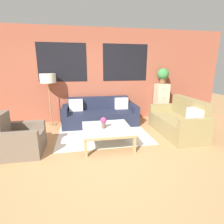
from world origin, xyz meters
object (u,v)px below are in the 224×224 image
object	(u,v)px
settee_vintage	(178,122)
coffee_table	(107,130)
armchair_corner	(20,140)
potted_plant	(163,75)
drawer_cabinet	(161,101)
flower_vase	(104,122)
floor_lamp	(48,80)
couch_dark	(100,115)

from	to	relation	value
settee_vintage	coffee_table	bearing A→B (deg)	-171.56
armchair_corner	potted_plant	distance (m)	4.39
armchair_corner	drawer_cabinet	size ratio (longest dim) A/B	0.73
potted_plant	flower_vase	size ratio (longest dim) A/B	2.01
armchair_corner	flower_vase	size ratio (longest dim) A/B	3.44
drawer_cabinet	flower_vase	bearing A→B (deg)	-141.60
coffee_table	potted_plant	size ratio (longest dim) A/B	2.14
floor_lamp	flower_vase	world-z (taller)	floor_lamp
settee_vintage	armchair_corner	distance (m)	3.68
armchair_corner	floor_lamp	distance (m)	2.03
couch_dark	drawer_cabinet	xyz separation A→B (m)	(2.06, 0.23, 0.30)
drawer_cabinet	flower_vase	size ratio (longest dim) A/B	4.69
coffee_table	floor_lamp	size ratio (longest dim) A/B	0.70
armchair_corner	potted_plant	xyz separation A→B (m)	(3.85, 1.77, 1.15)
flower_vase	drawer_cabinet	bearing A→B (deg)	38.40
settee_vintage	coffee_table	xyz separation A→B (m)	(-1.89, -0.28, 0.03)
couch_dark	coffee_table	bearing A→B (deg)	-90.74
coffee_table	drawer_cabinet	bearing A→B (deg)	38.94
armchair_corner	drawer_cabinet	distance (m)	4.24
potted_plant	flower_vase	distance (m)	2.89
floor_lamp	drawer_cabinet	bearing A→B (deg)	1.03
armchair_corner	potted_plant	size ratio (longest dim) A/B	1.72
settee_vintage	drawer_cabinet	distance (m)	1.43
potted_plant	flower_vase	xyz separation A→B (m)	(-2.15, -1.71, -0.89)
coffee_table	drawer_cabinet	xyz separation A→B (m)	(2.08, 1.68, 0.23)
armchair_corner	coffee_table	distance (m)	1.77
drawer_cabinet	flower_vase	xyz separation A→B (m)	(-2.15, -1.71, -0.04)
couch_dark	floor_lamp	size ratio (longest dim) A/B	1.45
coffee_table	potted_plant	distance (m)	2.88
floor_lamp	coffee_table	bearing A→B (deg)	-49.04
settee_vintage	potted_plant	world-z (taller)	potted_plant
couch_dark	potted_plant	size ratio (longest dim) A/B	4.44
flower_vase	potted_plant	bearing A→B (deg)	38.40
drawer_cabinet	settee_vintage	bearing A→B (deg)	-97.57
potted_plant	couch_dark	bearing A→B (deg)	-173.66
floor_lamp	potted_plant	distance (m)	3.48
potted_plant	flower_vase	bearing A→B (deg)	-141.60
settee_vintage	armchair_corner	bearing A→B (deg)	-174.19
settee_vintage	flower_vase	xyz separation A→B (m)	(-1.97, -0.31, 0.23)
flower_vase	settee_vintage	bearing A→B (deg)	8.89
settee_vintage	drawer_cabinet	xyz separation A→B (m)	(0.19, 1.40, 0.26)
coffee_table	drawer_cabinet	distance (m)	2.68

